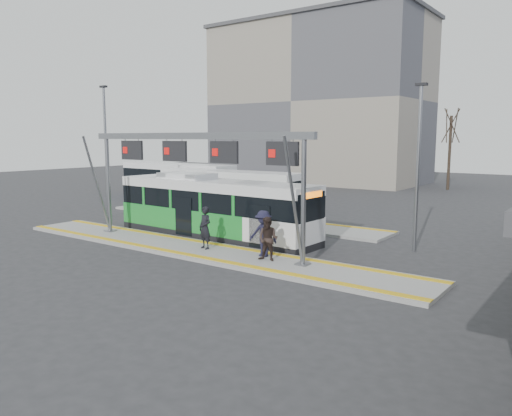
{
  "coord_description": "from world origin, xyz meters",
  "views": [
    {
      "loc": [
        15.38,
        -16.24,
        5.13
      ],
      "look_at": [
        1.22,
        3.0,
        1.75
      ],
      "focal_mm": 35.0,
      "sensor_mm": 36.0,
      "label": 1
    }
  ],
  "objects_px": {
    "gantry": "(192,156)",
    "passenger_c": "(263,234)",
    "passenger_a": "(205,228)",
    "passenger_b": "(268,239)",
    "hero_bus": "(214,208)"
  },
  "relations": [
    {
      "from": "hero_bus",
      "to": "passenger_c",
      "type": "xyz_separation_m",
      "value": [
        4.98,
        -2.54,
        -0.36
      ]
    },
    {
      "from": "passenger_c",
      "to": "passenger_a",
      "type": "bearing_deg",
      "value": 179.57
    },
    {
      "from": "passenger_a",
      "to": "passenger_b",
      "type": "height_order",
      "value": "passenger_a"
    },
    {
      "from": "gantry",
      "to": "passenger_b",
      "type": "bearing_deg",
      "value": -3.02
    },
    {
      "from": "passenger_b",
      "to": "hero_bus",
      "type": "bearing_deg",
      "value": 140.9
    },
    {
      "from": "passenger_a",
      "to": "gantry",
      "type": "bearing_deg",
      "value": -175.71
    },
    {
      "from": "passenger_b",
      "to": "passenger_c",
      "type": "relative_size",
      "value": 0.92
    },
    {
      "from": "gantry",
      "to": "hero_bus",
      "type": "bearing_deg",
      "value": 113.3
    },
    {
      "from": "gantry",
      "to": "passenger_a",
      "type": "relative_size",
      "value": 6.78
    },
    {
      "from": "gantry",
      "to": "passenger_c",
      "type": "distance_m",
      "value": 4.94
    },
    {
      "from": "passenger_b",
      "to": "passenger_c",
      "type": "bearing_deg",
      "value": 129.21
    },
    {
      "from": "hero_bus",
      "to": "passenger_a",
      "type": "relative_size",
      "value": 6.19
    },
    {
      "from": "passenger_a",
      "to": "passenger_c",
      "type": "distance_m",
      "value": 2.99
    },
    {
      "from": "passenger_a",
      "to": "passenger_b",
      "type": "bearing_deg",
      "value": 7.92
    },
    {
      "from": "gantry",
      "to": "passenger_a",
      "type": "height_order",
      "value": "gantry"
    }
  ]
}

